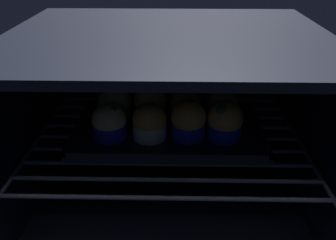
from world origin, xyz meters
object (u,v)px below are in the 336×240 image
(muffin_row0_col1, at_px, (150,123))
(baking_tray, at_px, (168,130))
(muffin_row1_col1, at_px, (150,104))
(muffin_row1_col2, at_px, (185,107))
(muffin_row0_col3, at_px, (225,121))
(muffin_row0_col2, at_px, (188,121))
(muffin_row1_col0, at_px, (115,104))
(muffin_row0_col0, at_px, (109,123))
(muffin_row1_col3, at_px, (221,107))

(muffin_row0_col1, bearing_deg, baking_tray, 47.21)
(muffin_row1_col1, xyz_separation_m, muffin_row1_col2, (0.07, 0.00, -0.01))
(muffin_row0_col3, bearing_deg, muffin_row1_col2, 135.81)
(muffin_row0_col1, relative_size, muffin_row0_col2, 0.93)
(muffin_row0_col3, xyz_separation_m, muffin_row1_col0, (-0.23, 0.08, -0.00))
(baking_tray, xyz_separation_m, muffin_row1_col2, (0.04, 0.04, 0.04))
(muffin_row0_col2, bearing_deg, muffin_row1_col0, 153.87)
(muffin_row0_col2, bearing_deg, muffin_row0_col0, -178.65)
(muffin_row1_col0, bearing_deg, muffin_row0_col3, -18.80)
(muffin_row0_col1, xyz_separation_m, muffin_row1_col0, (-0.08, 0.08, 0.00))
(muffin_row1_col3, bearing_deg, muffin_row1_col1, -177.86)
(muffin_row1_col2, relative_size, muffin_row1_col3, 1.00)
(baking_tray, xyz_separation_m, muffin_row0_col1, (-0.04, -0.04, 0.04))
(muffin_row0_col2, xyz_separation_m, muffin_row1_col0, (-0.16, 0.08, -0.00))
(muffin_row1_col1, distance_m, muffin_row1_col2, 0.08)
(muffin_row1_col2, bearing_deg, muffin_row1_col1, -178.39)
(baking_tray, bearing_deg, muffin_row0_col3, -17.61)
(baking_tray, height_order, muffin_row0_col1, muffin_row0_col1)
(muffin_row0_col2, height_order, muffin_row1_col1, muffin_row1_col1)
(muffin_row0_col0, bearing_deg, muffin_row1_col1, 44.54)
(muffin_row0_col2, height_order, muffin_row1_col2, muffin_row0_col2)
(muffin_row0_col2, bearing_deg, muffin_row0_col3, -0.65)
(muffin_row1_col1, bearing_deg, muffin_row0_col3, -25.53)
(muffin_row0_col0, bearing_deg, muffin_row0_col2, 1.35)
(baking_tray, xyz_separation_m, muffin_row1_col1, (-0.04, 0.04, 0.04))
(muffin_row0_col3, bearing_deg, muffin_row1_col3, 88.56)
(muffin_row0_col1, relative_size, muffin_row1_col1, 0.90)
(muffin_row0_col3, xyz_separation_m, muffin_row1_col3, (0.00, 0.08, -0.01))
(muffin_row0_col1, distance_m, muffin_row1_col0, 0.11)
(muffin_row0_col3, height_order, muffin_row1_col2, muffin_row0_col3)
(muffin_row0_col1, distance_m, muffin_row1_col3, 0.17)
(muffin_row0_col0, bearing_deg, muffin_row0_col3, 0.72)
(muffin_row0_col3, bearing_deg, muffin_row0_col1, -178.94)
(muffin_row0_col1, bearing_deg, muffin_row1_col0, 134.87)
(muffin_row1_col2, bearing_deg, baking_tray, -133.13)
(muffin_row0_col1, bearing_deg, muffin_row0_col0, -179.91)
(muffin_row1_col1, relative_size, muffin_row1_col2, 1.17)
(muffin_row0_col1, height_order, muffin_row1_col2, muffin_row0_col1)
(muffin_row1_col3, bearing_deg, muffin_row0_col1, -151.76)
(baking_tray, bearing_deg, muffin_row1_col2, 46.87)
(muffin_row0_col0, relative_size, muffin_row1_col3, 1.03)
(muffin_row0_col1, relative_size, muffin_row1_col3, 1.05)
(muffin_row0_col0, xyz_separation_m, muffin_row1_col0, (-0.00, 0.08, 0.00))
(muffin_row0_col2, relative_size, muffin_row1_col1, 0.97)
(muffin_row0_col1, distance_m, muffin_row0_col3, 0.15)
(muffin_row1_col3, bearing_deg, muffin_row1_col2, -177.36)
(muffin_row1_col1, height_order, muffin_row1_col3, muffin_row1_col1)
(muffin_row1_col1, bearing_deg, muffin_row0_col0, -135.46)
(muffin_row0_col0, distance_m, muffin_row0_col2, 0.16)
(muffin_row0_col1, height_order, muffin_row0_col3, muffin_row0_col3)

